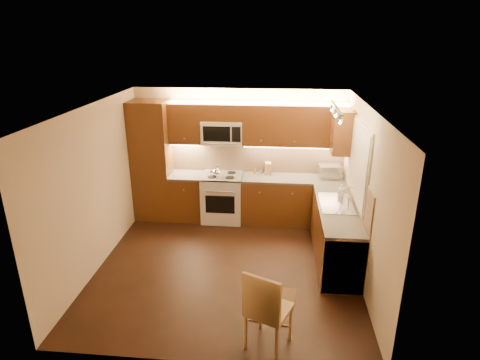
# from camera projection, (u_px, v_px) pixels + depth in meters

# --- Properties ---
(floor) EXTENTS (4.00, 4.00, 0.01)m
(floor) POSITION_uv_depth(u_px,v_px,m) (227.00, 266.00, 6.39)
(floor) COLOR black
(floor) RESTS_ON ground
(ceiling) EXTENTS (4.00, 4.00, 0.01)m
(ceiling) POSITION_uv_depth(u_px,v_px,m) (225.00, 108.00, 5.51)
(ceiling) COLOR beige
(ceiling) RESTS_ON ground
(wall_back) EXTENTS (4.00, 0.01, 2.50)m
(wall_back) POSITION_uv_depth(u_px,v_px,m) (239.00, 154.00, 7.82)
(wall_back) COLOR #C1AB8D
(wall_back) RESTS_ON ground
(wall_front) EXTENTS (4.00, 0.01, 2.50)m
(wall_front) POSITION_uv_depth(u_px,v_px,m) (201.00, 267.00, 4.08)
(wall_front) COLOR #C1AB8D
(wall_front) RESTS_ON ground
(wall_left) EXTENTS (0.01, 4.00, 2.50)m
(wall_left) POSITION_uv_depth(u_px,v_px,m) (96.00, 188.00, 6.13)
(wall_left) COLOR #C1AB8D
(wall_left) RESTS_ON ground
(wall_right) EXTENTS (0.01, 4.00, 2.50)m
(wall_right) POSITION_uv_depth(u_px,v_px,m) (365.00, 198.00, 5.77)
(wall_right) COLOR #C1AB8D
(wall_right) RESTS_ON ground
(pantry) EXTENTS (0.70, 0.60, 2.30)m
(pantry) POSITION_uv_depth(u_px,v_px,m) (152.00, 161.00, 7.72)
(pantry) COLOR #49270F
(pantry) RESTS_ON floor
(base_cab_back_left) EXTENTS (0.62, 0.60, 0.86)m
(base_cab_back_left) POSITION_uv_depth(u_px,v_px,m) (188.00, 197.00, 7.91)
(base_cab_back_left) COLOR #49270F
(base_cab_back_left) RESTS_ON floor
(counter_back_left) EXTENTS (0.62, 0.60, 0.04)m
(counter_back_left) POSITION_uv_depth(u_px,v_px,m) (187.00, 175.00, 7.75)
(counter_back_left) COLOR #3C3B37
(counter_back_left) RESTS_ON base_cab_back_left
(base_cab_back_right) EXTENTS (1.92, 0.60, 0.86)m
(base_cab_back_right) POSITION_uv_depth(u_px,v_px,m) (292.00, 201.00, 7.73)
(base_cab_back_right) COLOR #49270F
(base_cab_back_right) RESTS_ON floor
(counter_back_right) EXTENTS (1.92, 0.60, 0.04)m
(counter_back_right) POSITION_uv_depth(u_px,v_px,m) (293.00, 179.00, 7.57)
(counter_back_right) COLOR #3C3B37
(counter_back_right) RESTS_ON base_cab_back_right
(base_cab_right) EXTENTS (0.60, 2.00, 0.86)m
(base_cab_right) POSITION_uv_depth(u_px,v_px,m) (335.00, 234.00, 6.46)
(base_cab_right) COLOR #49270F
(base_cab_right) RESTS_ON floor
(counter_right) EXTENTS (0.60, 2.00, 0.04)m
(counter_right) POSITION_uv_depth(u_px,v_px,m) (338.00, 209.00, 6.30)
(counter_right) COLOR #3C3B37
(counter_right) RESTS_ON base_cab_right
(dishwasher) EXTENTS (0.58, 0.60, 0.84)m
(dishwasher) POSITION_uv_depth(u_px,v_px,m) (341.00, 257.00, 5.80)
(dishwasher) COLOR silver
(dishwasher) RESTS_ON floor
(backsplash_back) EXTENTS (3.30, 0.02, 0.60)m
(backsplash_back) POSITION_uv_depth(u_px,v_px,m) (257.00, 157.00, 7.79)
(backsplash_back) COLOR tan
(backsplash_back) RESTS_ON wall_back
(backsplash_right) EXTENTS (0.02, 2.00, 0.60)m
(backsplash_right) POSITION_uv_depth(u_px,v_px,m) (359.00, 190.00, 6.16)
(backsplash_right) COLOR tan
(backsplash_right) RESTS_ON wall_right
(upper_cab_back_left) EXTENTS (0.62, 0.35, 0.75)m
(upper_cab_back_left) POSITION_uv_depth(u_px,v_px,m) (186.00, 123.00, 7.52)
(upper_cab_back_left) COLOR #49270F
(upper_cab_back_left) RESTS_ON wall_back
(upper_cab_back_right) EXTENTS (1.92, 0.35, 0.75)m
(upper_cab_back_right) POSITION_uv_depth(u_px,v_px,m) (295.00, 125.00, 7.34)
(upper_cab_back_right) COLOR #49270F
(upper_cab_back_right) RESTS_ON wall_back
(upper_cab_bridge) EXTENTS (0.76, 0.35, 0.31)m
(upper_cab_bridge) POSITION_uv_depth(u_px,v_px,m) (222.00, 112.00, 7.38)
(upper_cab_bridge) COLOR #49270F
(upper_cab_bridge) RESTS_ON wall_back
(upper_cab_right_corner) EXTENTS (0.35, 0.50, 0.75)m
(upper_cab_right_corner) POSITION_uv_depth(u_px,v_px,m) (342.00, 132.00, 6.88)
(upper_cab_right_corner) COLOR #49270F
(upper_cab_right_corner) RESTS_ON wall_right
(stove) EXTENTS (0.76, 0.65, 0.92)m
(stove) POSITION_uv_depth(u_px,v_px,m) (222.00, 197.00, 7.81)
(stove) COLOR silver
(stove) RESTS_ON floor
(microwave) EXTENTS (0.76, 0.38, 0.44)m
(microwave) POSITION_uv_depth(u_px,v_px,m) (222.00, 132.00, 7.50)
(microwave) COLOR silver
(microwave) RESTS_ON wall_back
(window_frame) EXTENTS (0.03, 1.44, 1.24)m
(window_frame) POSITION_uv_depth(u_px,v_px,m) (359.00, 163.00, 6.16)
(window_frame) COLOR silver
(window_frame) RESTS_ON wall_right
(window_blinds) EXTENTS (0.02, 1.36, 1.16)m
(window_blinds) POSITION_uv_depth(u_px,v_px,m) (358.00, 163.00, 6.17)
(window_blinds) COLOR silver
(window_blinds) RESTS_ON wall_right
(sink) EXTENTS (0.52, 0.86, 0.15)m
(sink) POSITION_uv_depth(u_px,v_px,m) (337.00, 199.00, 6.41)
(sink) COLOR silver
(sink) RESTS_ON counter_right
(faucet) EXTENTS (0.20, 0.04, 0.30)m
(faucet) POSITION_uv_depth(u_px,v_px,m) (349.00, 195.00, 6.37)
(faucet) COLOR silver
(faucet) RESTS_ON counter_right
(track_light_bar) EXTENTS (0.04, 1.20, 0.03)m
(track_light_bar) POSITION_uv_depth(u_px,v_px,m) (336.00, 108.00, 5.76)
(track_light_bar) COLOR silver
(track_light_bar) RESTS_ON ceiling
(kettle) EXTENTS (0.21, 0.21, 0.20)m
(kettle) POSITION_uv_depth(u_px,v_px,m) (216.00, 171.00, 7.54)
(kettle) COLOR silver
(kettle) RESTS_ON stove
(toaster_oven) EXTENTS (0.44, 0.35, 0.24)m
(toaster_oven) POSITION_uv_depth(u_px,v_px,m) (330.00, 171.00, 7.55)
(toaster_oven) COLOR silver
(toaster_oven) RESTS_ON counter_back_right
(knife_block) EXTENTS (0.13, 0.18, 0.23)m
(knife_block) POSITION_uv_depth(u_px,v_px,m) (268.00, 168.00, 7.72)
(knife_block) COLOR #AB7C4D
(knife_block) RESTS_ON counter_back_right
(spice_jar_a) EXTENTS (0.05, 0.05, 0.09)m
(spice_jar_a) POSITION_uv_depth(u_px,v_px,m) (265.00, 172.00, 7.70)
(spice_jar_a) COLOR silver
(spice_jar_a) RESTS_ON counter_back_right
(spice_jar_b) EXTENTS (0.06, 0.06, 0.09)m
(spice_jar_b) POSITION_uv_depth(u_px,v_px,m) (262.00, 170.00, 7.83)
(spice_jar_b) COLOR olive
(spice_jar_b) RESTS_ON counter_back_right
(spice_jar_c) EXTENTS (0.06, 0.06, 0.09)m
(spice_jar_c) POSITION_uv_depth(u_px,v_px,m) (261.00, 172.00, 7.76)
(spice_jar_c) COLOR silver
(spice_jar_c) RESTS_ON counter_back_right
(spice_jar_d) EXTENTS (0.06, 0.06, 0.10)m
(spice_jar_d) POSITION_uv_depth(u_px,v_px,m) (255.00, 171.00, 7.76)
(spice_jar_d) COLOR #A45F31
(spice_jar_d) RESTS_ON counter_back_right
(soap_bottle) EXTENTS (0.12, 0.12, 0.21)m
(soap_bottle) POSITION_uv_depth(u_px,v_px,m) (342.00, 190.00, 6.69)
(soap_bottle) COLOR silver
(soap_bottle) RESTS_ON counter_right
(rug) EXTENTS (0.63, 0.86, 0.01)m
(rug) POSITION_uv_depth(u_px,v_px,m) (274.00, 304.00, 5.48)
(rug) COLOR black
(rug) RESTS_ON floor
(dining_chair) EXTENTS (0.60, 0.60, 1.04)m
(dining_chair) POSITION_uv_depth(u_px,v_px,m) (269.00, 307.00, 4.62)
(dining_chair) COLOR #AB7C4D
(dining_chair) RESTS_ON floor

